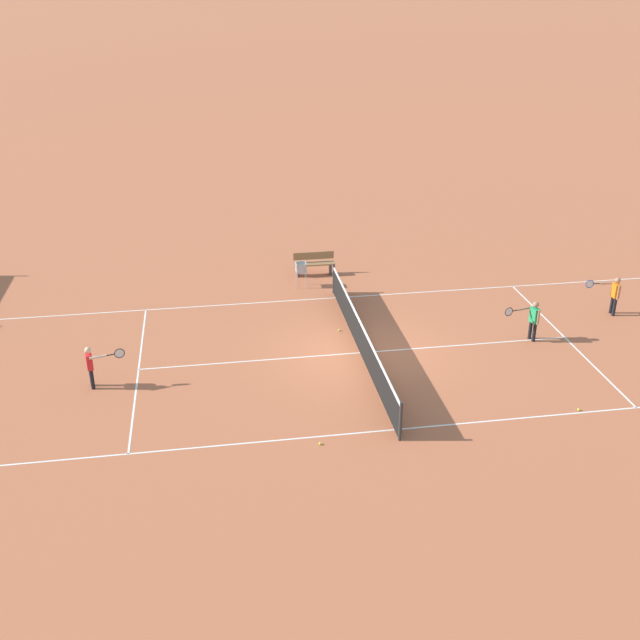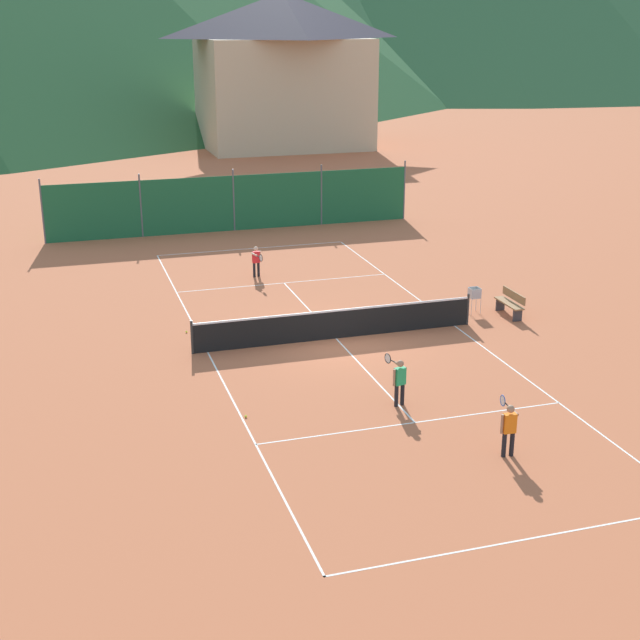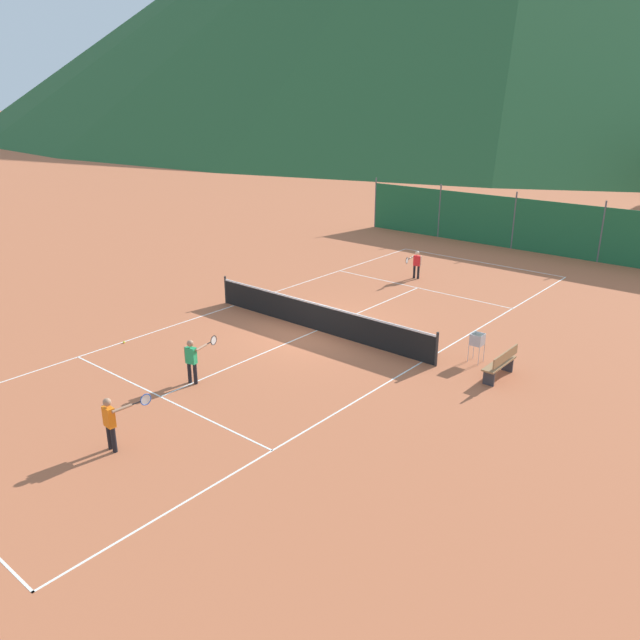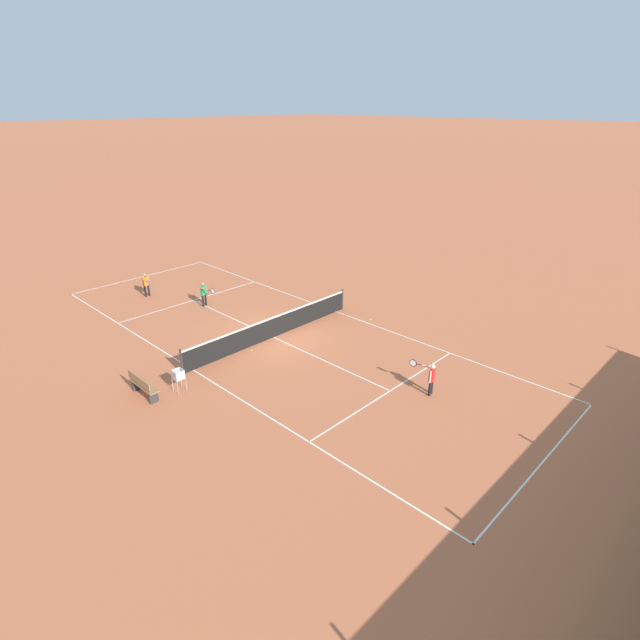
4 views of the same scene
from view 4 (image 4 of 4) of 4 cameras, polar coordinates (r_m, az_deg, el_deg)
name	(u,v)px [view 4 (image 4 of 4)]	position (r m, az deg, el deg)	size (l,w,h in m)	color
ground_plane	(273,337)	(22.12, -5.35, -1.97)	(600.00, 600.00, 0.00)	#B7603D
court_line_markings	(273,337)	(22.12, -5.35, -1.96)	(8.25, 23.85, 0.01)	white
tennis_net	(273,327)	(21.91, -5.40, -0.79)	(9.18, 0.08, 1.06)	#2D2D2D
player_far_baseline	(204,292)	(25.79, -13.11, 3.09)	(0.42, 1.09, 1.27)	black
player_near_service	(431,377)	(18.00, 12.52, -6.33)	(0.40, 1.05, 1.21)	black
player_far_service	(146,283)	(27.96, -19.26, 4.00)	(0.48, 1.04, 1.29)	black
tennis_ball_far_corner	(371,320)	(23.81, 5.80, 0.03)	(0.07, 0.07, 0.07)	#CCE033
tennis_ball_alley_right	(251,350)	(21.01, -7.88, -3.47)	(0.07, 0.07, 0.07)	#CCE033
tennis_ball_mid_court	(270,288)	(27.92, -5.68, 3.66)	(0.07, 0.07, 0.07)	#CCE033
ball_hopper	(178,376)	(18.41, -15.91, -6.16)	(0.36, 0.36, 0.89)	#B7B7BC
courtside_bench	(143,386)	(18.61, -19.57, -7.07)	(0.36, 1.50, 0.84)	olive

